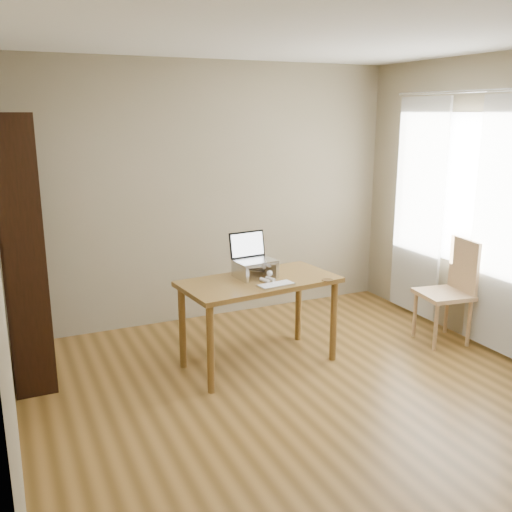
{
  "coord_description": "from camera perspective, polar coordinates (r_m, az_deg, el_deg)",
  "views": [
    {
      "loc": [
        -1.97,
        -3.17,
        2.1
      ],
      "look_at": [
        -0.09,
        0.92,
        0.96
      ],
      "focal_mm": 40.0,
      "sensor_mm": 36.0,
      "label": 1
    }
  ],
  "objects": [
    {
      "name": "laptop",
      "position": [
        4.81,
        -0.37,
        0.25
      ],
      "size": [
        0.36,
        0.31,
        0.24
      ],
      "rotation": [
        0.0,
        0.0,
        0.11
      ],
      "color": "silver",
      "rests_on": "laptop_stand"
    },
    {
      "name": "laptop_stand",
      "position": [
        4.79,
        -0.08,
        -1.17
      ],
      "size": [
        0.32,
        0.25,
        0.13
      ],
      "rotation": [
        0.0,
        0.0,
        0.11
      ],
      "color": "silver",
      "rests_on": "desk"
    },
    {
      "name": "desk",
      "position": [
        4.77,
        0.32,
        -3.6
      ],
      "size": [
        1.36,
        0.78,
        0.75
      ],
      "rotation": [
        0.0,
        0.0,
        0.11
      ],
      "color": "brown",
      "rests_on": "ground"
    },
    {
      "name": "room",
      "position": [
        3.85,
        7.39,
        2.09
      ],
      "size": [
        4.04,
        4.54,
        2.64
      ],
      "color": "#573C16",
      "rests_on": "ground"
    },
    {
      "name": "chair",
      "position": [
        5.6,
        18.85,
        -2.92
      ],
      "size": [
        0.49,
        0.49,
        0.97
      ],
      "rotation": [
        0.0,
        0.0,
        -0.15
      ],
      "color": "tan",
      "rests_on": "ground"
    },
    {
      "name": "curtains",
      "position": [
        5.64,
        19.56,
        3.88
      ],
      "size": [
        0.03,
        1.9,
        2.25
      ],
      "color": "white",
      "rests_on": "ground"
    },
    {
      "name": "cat",
      "position": [
        4.82,
        -0.21,
        -1.23
      ],
      "size": [
        0.26,
        0.49,
        0.16
      ],
      "rotation": [
        0.0,
        0.0,
        0.23
      ],
      "color": "#4B433B",
      "rests_on": "desk"
    },
    {
      "name": "keyboard",
      "position": [
        4.57,
        2.0,
        -2.9
      ],
      "size": [
        0.31,
        0.17,
        0.02
      ],
      "rotation": [
        0.0,
        0.0,
        0.13
      ],
      "color": "silver",
      "rests_on": "desk"
    },
    {
      "name": "bookshelf",
      "position": [
        4.84,
        -22.35,
        0.57
      ],
      "size": [
        0.3,
        0.9,
        2.1
      ],
      "color": "black",
      "rests_on": "ground"
    },
    {
      "name": "coaster",
      "position": [
        4.75,
        7.16,
        -2.4
      ],
      "size": [
        0.1,
        0.1,
        0.01
      ],
      "primitive_type": "cylinder",
      "color": "brown",
      "rests_on": "desk"
    }
  ]
}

